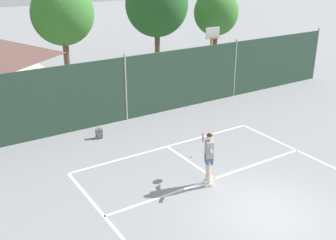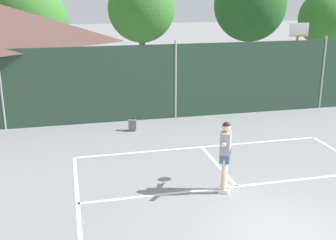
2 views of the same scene
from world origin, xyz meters
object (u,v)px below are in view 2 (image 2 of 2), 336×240
object	(u,v)px
tennis_player	(225,150)
backpack_grey	(132,125)
basketball_hoop	(297,51)
tennis_ball	(224,160)

from	to	relation	value
tennis_player	backpack_grey	xyz separation A→B (m)	(-1.52, 5.43, -0.92)
tennis_player	basketball_hoop	bearing A→B (deg)	51.58
tennis_player	backpack_grey	size ratio (longest dim) A/B	4.01
tennis_ball	basketball_hoop	bearing A→B (deg)	47.35
tennis_ball	backpack_grey	distance (m)	4.18
tennis_player	backpack_grey	distance (m)	5.71
basketball_hoop	backpack_grey	bearing A→B (deg)	-161.26
basketball_hoop	tennis_player	bearing A→B (deg)	-128.42
tennis_player	tennis_ball	distance (m)	2.30
tennis_ball	backpack_grey	world-z (taller)	backpack_grey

